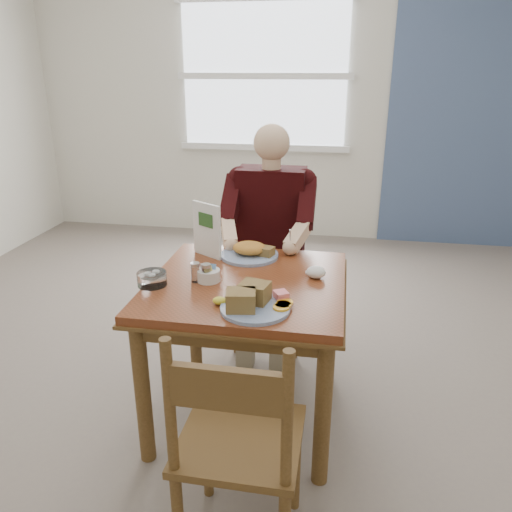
% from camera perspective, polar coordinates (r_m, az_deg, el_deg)
% --- Properties ---
extents(floor, '(6.00, 6.00, 0.00)m').
position_cam_1_polar(floor, '(2.72, -0.93, -17.45)').
color(floor, slate).
rests_on(floor, ground).
extents(wall_back, '(5.50, 0.00, 5.50)m').
position_cam_1_polar(wall_back, '(5.12, 5.61, 17.54)').
color(wall_back, beige).
rests_on(wall_back, ground).
extents(accent_panel, '(1.60, 0.02, 2.80)m').
position_cam_1_polar(accent_panel, '(5.22, 24.11, 15.99)').
color(accent_panel, '#455A81').
rests_on(accent_panel, ground).
extents(lemon_wedge, '(0.07, 0.05, 0.03)m').
position_cam_1_polar(lemon_wedge, '(2.10, -4.15, -5.13)').
color(lemon_wedge, yellow).
rests_on(lemon_wedge, table).
extents(napkin, '(0.10, 0.09, 0.06)m').
position_cam_1_polar(napkin, '(2.36, 6.87, -1.85)').
color(napkin, white).
rests_on(napkin, table).
extents(metal_dish, '(0.08, 0.08, 0.01)m').
position_cam_1_polar(metal_dish, '(2.42, 6.47, -1.91)').
color(metal_dish, silver).
rests_on(metal_dish, table).
extents(window, '(1.72, 0.04, 1.42)m').
position_cam_1_polar(window, '(5.13, 0.92, 19.88)').
color(window, white).
rests_on(window, wall_back).
extents(table, '(0.92, 0.92, 0.75)m').
position_cam_1_polar(table, '(2.38, -1.02, -5.26)').
color(table, brown).
rests_on(table, ground).
extents(chair_far, '(0.42, 0.42, 0.95)m').
position_cam_1_polar(chair_far, '(3.16, 1.74, -1.61)').
color(chair_far, brown).
rests_on(chair_far, ground).
extents(chair_near, '(0.42, 0.42, 0.95)m').
position_cam_1_polar(chair_near, '(1.81, -2.09, -20.82)').
color(chair_near, brown).
rests_on(chair_near, ground).
extents(diner, '(0.53, 0.56, 1.39)m').
position_cam_1_polar(diner, '(2.96, 1.56, 3.69)').
color(diner, gray).
rests_on(diner, chair_far).
extents(near_plate, '(0.31, 0.29, 0.10)m').
position_cam_1_polar(near_plate, '(2.05, -0.36, -5.17)').
color(near_plate, white).
rests_on(near_plate, table).
extents(far_plate, '(0.39, 0.39, 0.08)m').
position_cam_1_polar(far_plate, '(2.60, -0.61, 0.53)').
color(far_plate, white).
rests_on(far_plate, table).
extents(caddy, '(0.13, 0.13, 0.08)m').
position_cam_1_polar(caddy, '(2.32, -5.45, -2.20)').
color(caddy, white).
rests_on(caddy, table).
extents(shakers, '(0.10, 0.05, 0.09)m').
position_cam_1_polar(shakers, '(2.30, -6.33, -1.91)').
color(shakers, white).
rests_on(shakers, table).
extents(creamer, '(0.18, 0.18, 0.06)m').
position_cam_1_polar(creamer, '(2.32, -11.80, -2.53)').
color(creamer, white).
rests_on(creamer, table).
extents(menu, '(0.17, 0.11, 0.29)m').
position_cam_1_polar(menu, '(2.59, -5.64, 3.01)').
color(menu, white).
rests_on(menu, table).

